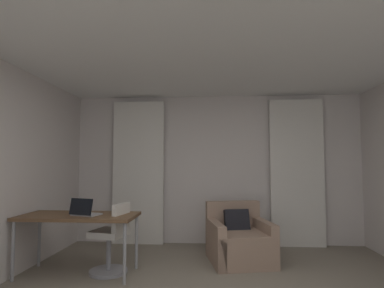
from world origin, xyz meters
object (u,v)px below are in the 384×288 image
object	(u,v)px
armchair	(239,241)
desk	(79,219)
laptop	(85,212)
desk_chair	(112,242)

from	to	relation	value
armchair	desk	world-z (taller)	armchair
desk	laptop	xyz separation A→B (m)	(0.10, -0.07, 0.10)
armchair	laptop	world-z (taller)	laptop
desk	laptop	distance (m)	0.16
desk_chair	desk	bearing A→B (deg)	-169.21
armchair	desk_chair	distance (m)	1.77
desk	armchair	bearing A→B (deg)	17.98
laptop	armchair	bearing A→B (deg)	20.73
desk	laptop	world-z (taller)	laptop
armchair	desk	distance (m)	2.21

